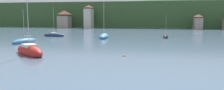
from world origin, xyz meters
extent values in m
cube|color=#38562D|center=(0.00, 156.63, 6.30)|extent=(352.00, 66.23, 12.60)
ellipsoid|color=#264223|center=(40.04, 173.19, 4.41)|extent=(246.40, 46.36, 24.69)
cube|color=gray|center=(-36.68, 118.31, 2.79)|extent=(5.32, 5.59, 5.57)
pyramid|color=brown|center=(-36.68, 118.31, 7.30)|extent=(5.59, 5.87, 1.86)
cube|color=beige|center=(-24.45, 118.44, 4.49)|extent=(3.37, 5.85, 8.98)
pyramid|color=brown|center=(-24.45, 118.44, 10.07)|extent=(3.53, 6.14, 1.18)
cube|color=gray|center=(24.45, 117.85, 2.36)|extent=(3.31, 4.67, 4.72)
pyramid|color=brown|center=(24.45, 117.85, 5.80)|extent=(3.47, 4.90, 1.16)
ellipsoid|color=black|center=(8.82, 77.45, 0.24)|extent=(1.48, 4.42, 1.07)
cylinder|color=#B7B7BC|center=(8.82, 77.45, 3.36)|extent=(0.05, 0.05, 5.65)
cylinder|color=#ADADB2|center=(8.77, 76.66, 1.22)|extent=(0.13, 1.57, 0.05)
ellipsoid|color=teal|center=(-7.13, 73.92, 0.36)|extent=(3.13, 7.85, 1.60)
cylinder|color=#B7B7BC|center=(-7.13, 73.92, 5.21)|extent=(0.09, 0.09, 8.83)
cylinder|color=#ADADB2|center=(-7.30, 75.53, 1.86)|extent=(0.43, 3.22, 0.08)
ellipsoid|color=navy|center=(-21.98, 75.70, 0.29)|extent=(6.05, 1.99, 1.28)
cylinder|color=#B7B7BC|center=(-21.98, 75.70, 4.39)|extent=(0.07, 0.07, 7.49)
cylinder|color=#ADADB2|center=(-22.91, 75.69, 1.54)|extent=(1.87, 0.07, 0.07)
cube|color=silver|center=(-21.98, 75.70, 0.88)|extent=(1.34, 1.31, 0.49)
ellipsoid|color=red|center=(-12.81, 47.90, 0.46)|extent=(7.71, 6.74, 2.03)
cylinder|color=#B7B7BC|center=(-12.81, 47.90, 5.84)|extent=(0.10, 0.10, 9.66)
cylinder|color=#ADADB2|center=(-11.50, 46.87, 2.17)|extent=(2.67, 2.12, 0.09)
cube|color=silver|center=(-12.81, 47.90, 1.30)|extent=(2.88, 2.74, 0.57)
ellipsoid|color=teal|center=(-21.63, 60.58, 0.31)|extent=(3.74, 6.47, 1.37)
cylinder|color=#B7B7BC|center=(-21.63, 60.58, 3.95)|extent=(0.07, 0.07, 6.52)
cylinder|color=#ADADB2|center=(-21.35, 61.46, 1.47)|extent=(0.62, 1.79, 0.07)
sphere|color=orange|center=(1.50, 48.99, 0.00)|extent=(0.42, 0.42, 0.42)
camera|label=1|loc=(5.46, 18.13, 5.84)|focal=35.10mm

